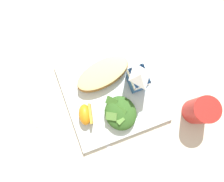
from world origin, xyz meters
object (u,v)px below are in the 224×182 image
(paper_napkin, at_px, (43,108))
(cheesy_pizza_bread, at_px, (103,74))
(green_salad_pile, at_px, (122,113))
(drinking_red_cup, at_px, (200,111))
(white_plate, at_px, (112,92))
(milk_carton, at_px, (138,79))
(orange_wedge_front, at_px, (86,114))
(metal_fork, at_px, (120,172))

(paper_napkin, bearing_deg, cheesy_pizza_bread, 98.03)
(green_salad_pile, distance_m, drinking_red_cup, 0.22)
(white_plate, relative_size, drinking_red_cup, 2.93)
(milk_carton, height_order, paper_napkin, milk_carton)
(cheesy_pizza_bread, xyz_separation_m, milk_carton, (0.06, 0.08, 0.04))
(orange_wedge_front, bearing_deg, paper_napkin, -119.17)
(orange_wedge_front, height_order, paper_napkin, orange_wedge_front)
(green_salad_pile, xyz_separation_m, drinking_red_cup, (0.07, 0.21, 0.01))
(milk_carton, bearing_deg, green_salad_pile, -46.71)
(green_salad_pile, bearing_deg, orange_wedge_front, -107.53)
(milk_carton, distance_m, metal_fork, 0.27)
(white_plate, bearing_deg, orange_wedge_front, -67.76)
(green_salad_pile, bearing_deg, drinking_red_cup, 70.70)
(green_salad_pile, distance_m, orange_wedge_front, 0.10)
(metal_fork, relative_size, drinking_red_cup, 1.98)
(green_salad_pile, height_order, drinking_red_cup, drinking_red_cup)
(white_plate, height_order, green_salad_pile, green_salad_pile)
(cheesy_pizza_bread, relative_size, metal_fork, 0.96)
(green_salad_pile, relative_size, drinking_red_cup, 1.14)
(milk_carton, height_order, metal_fork, milk_carton)
(green_salad_pile, relative_size, milk_carton, 0.99)
(white_plate, relative_size, orange_wedge_front, 4.22)
(cheesy_pizza_bread, distance_m, orange_wedge_front, 0.13)
(white_plate, height_order, milk_carton, milk_carton)
(paper_napkin, xyz_separation_m, metal_fork, (0.25, 0.15, 0.00))
(orange_wedge_front, bearing_deg, cheesy_pizza_bread, 137.30)
(paper_napkin, bearing_deg, drinking_red_cup, 68.20)
(green_salad_pile, xyz_separation_m, paper_napkin, (-0.10, -0.22, -0.03))
(drinking_red_cup, bearing_deg, milk_carton, -136.32)
(cheesy_pizza_bread, bearing_deg, milk_carton, 55.89)
(orange_wedge_front, bearing_deg, white_plate, 112.24)
(cheesy_pizza_bread, bearing_deg, green_salad_pile, 4.95)
(orange_wedge_front, height_order, metal_fork, orange_wedge_front)
(white_plate, xyz_separation_m, metal_fork, (0.23, -0.06, -0.01))
(white_plate, xyz_separation_m, paper_napkin, (-0.03, -0.21, -0.01))
(white_plate, distance_m, orange_wedge_front, 0.11)
(white_plate, xyz_separation_m, cheesy_pizza_bread, (-0.06, -0.01, 0.03))
(cheesy_pizza_bread, xyz_separation_m, orange_wedge_front, (0.09, -0.09, 0.00))
(green_salad_pile, bearing_deg, metal_fork, -22.04)
(green_salad_pile, xyz_separation_m, metal_fork, (0.16, -0.06, -0.03))
(drinking_red_cup, bearing_deg, orange_wedge_front, -108.73)
(green_salad_pile, relative_size, orange_wedge_front, 1.64)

